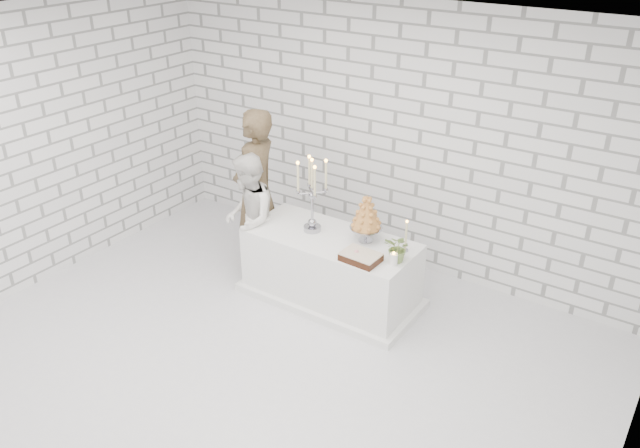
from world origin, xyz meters
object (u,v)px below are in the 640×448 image
Objects in this scene: groom at (256,191)px; candelabra at (312,195)px; cake_table at (331,268)px; bride at (249,219)px; croquembouche at (366,218)px.

groom is 2.33× the size of candelabra.
candelabra is at bearing 76.42° from groom.
candelabra is (-0.25, 0.02, 0.78)m from cake_table.
bride is at bearing -168.74° from candelabra.
groom is 0.36m from bride.
groom is at bearing 171.76° from candelabra.
cake_table is 2.21× the size of candelabra.
groom is (-1.10, 0.14, 0.57)m from cake_table.
candelabra reaches higher than croquembouche.
bride is 0.86m from candelabra.
cake_table is at bearing -4.32° from candelabra.
croquembouche is (1.44, -0.01, 0.06)m from groom.
groom reaches higher than croquembouche.
cake_table is 3.47× the size of croquembouche.
bride is at bearing 17.52° from groom.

